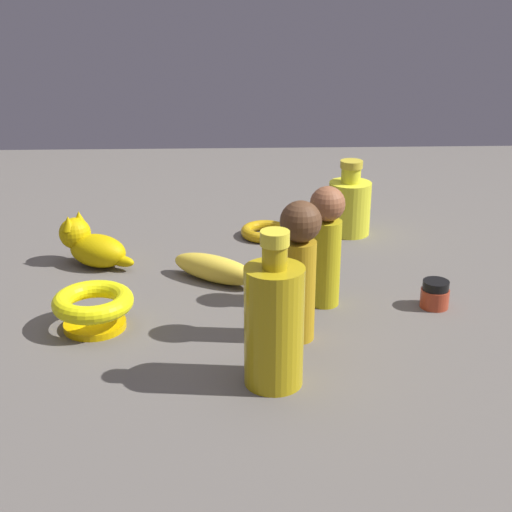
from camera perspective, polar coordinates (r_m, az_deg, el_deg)
name	(u,v)px	position (r m, az deg, el deg)	size (l,w,h in m)	color
ground	(256,292)	(1.17, 0.00, -2.85)	(2.00, 2.00, 0.00)	#5B5651
person_figure_child	(300,265)	(0.98, 3.46, -0.72)	(0.06, 0.06, 0.20)	#B58916
bangle	(265,231)	(1.40, 0.72, 1.95)	(0.09, 0.09, 0.02)	#C19110
nail_polish_jar	(435,294)	(1.14, 13.92, -2.94)	(0.04, 0.04, 0.04)	#A43820
bowl	(93,306)	(1.07, -12.69, -3.86)	(0.12, 0.12, 0.05)	#E1AE05
cat_figurine	(91,245)	(1.29, -12.86, 0.88)	(0.11, 0.14, 0.09)	#C8A604
bottle_tall	(274,323)	(0.89, 1.43, -5.27)	(0.07, 0.07, 0.20)	#B29713
bottle_short	(350,205)	(1.42, 7.38, 4.01)	(0.08, 0.08, 0.15)	yellow
banana	(215,269)	(1.20, -3.27, -1.01)	(0.16, 0.04, 0.04)	yellow
person_figure_adult	(326,243)	(1.09, 5.54, 1.00)	(0.06, 0.06, 0.19)	gold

